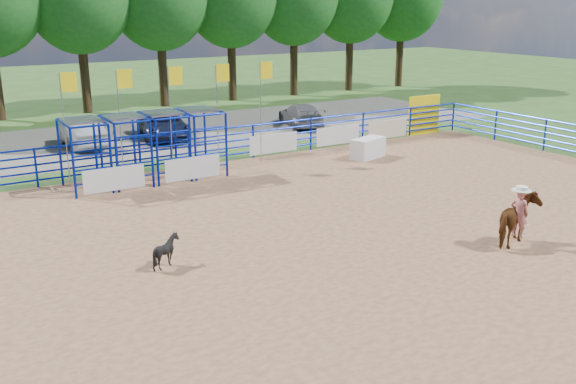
{
  "coord_description": "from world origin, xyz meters",
  "views": [
    {
      "loc": [
        -9.92,
        -14.15,
        6.56
      ],
      "look_at": [
        -0.7,
        1.0,
        1.3
      ],
      "focal_mm": 40.0,
      "sensor_mm": 36.0,
      "label": 1
    }
  ],
  "objects_px": {
    "car_d": "(301,115)",
    "announcer_table": "(368,148)",
    "horse_and_rider": "(519,216)",
    "calf": "(166,251)",
    "car_c": "(164,125)",
    "car_b": "(81,133)"
  },
  "relations": [
    {
      "from": "car_d",
      "to": "announcer_table",
      "type": "bearing_deg",
      "value": 95.06
    },
    {
      "from": "announcer_table",
      "to": "horse_and_rider",
      "type": "relative_size",
      "value": 0.68
    },
    {
      "from": "car_c",
      "to": "announcer_table",
      "type": "bearing_deg",
      "value": -42.88
    },
    {
      "from": "calf",
      "to": "horse_and_rider",
      "type": "bearing_deg",
      "value": -97.54
    },
    {
      "from": "car_d",
      "to": "car_c",
      "type": "bearing_deg",
      "value": 10.17
    },
    {
      "from": "calf",
      "to": "announcer_table",
      "type": "bearing_deg",
      "value": -45.43
    },
    {
      "from": "announcer_table",
      "to": "car_b",
      "type": "xyz_separation_m",
      "value": [
        -10.08,
        8.85,
        0.21
      ]
    },
    {
      "from": "horse_and_rider",
      "to": "calf",
      "type": "bearing_deg",
      "value": 157.76
    },
    {
      "from": "horse_and_rider",
      "to": "car_b",
      "type": "relative_size",
      "value": 0.6
    },
    {
      "from": "calf",
      "to": "car_d",
      "type": "relative_size",
      "value": 0.2
    },
    {
      "from": "calf",
      "to": "car_c",
      "type": "relative_size",
      "value": 0.18
    },
    {
      "from": "horse_and_rider",
      "to": "car_c",
      "type": "height_order",
      "value": "horse_and_rider"
    },
    {
      "from": "car_b",
      "to": "car_c",
      "type": "xyz_separation_m",
      "value": [
        4.01,
        -0.15,
        -0.01
      ]
    },
    {
      "from": "car_c",
      "to": "car_d",
      "type": "bearing_deg",
      "value": 6.15
    },
    {
      "from": "car_b",
      "to": "announcer_table",
      "type": "bearing_deg",
      "value": 137.84
    },
    {
      "from": "calf",
      "to": "car_c",
      "type": "bearing_deg",
      "value": -5.84
    },
    {
      "from": "horse_and_rider",
      "to": "car_d",
      "type": "height_order",
      "value": "horse_and_rider"
    },
    {
      "from": "announcer_table",
      "to": "calf",
      "type": "xyz_separation_m",
      "value": [
        -11.89,
        -6.83,
        -0.01
      ]
    },
    {
      "from": "announcer_table",
      "to": "car_c",
      "type": "height_order",
      "value": "car_c"
    },
    {
      "from": "calf",
      "to": "car_b",
      "type": "relative_size",
      "value": 0.21
    },
    {
      "from": "calf",
      "to": "car_d",
      "type": "height_order",
      "value": "car_d"
    },
    {
      "from": "horse_and_rider",
      "to": "car_c",
      "type": "distance_m",
      "value": 19.43
    }
  ]
}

